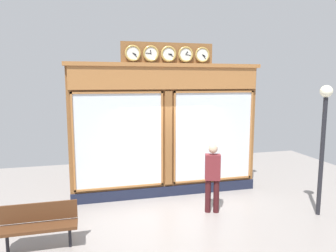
# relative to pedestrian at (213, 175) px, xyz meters

# --- Properties ---
(ground_plane) EXTENTS (14.00, 14.00, 0.00)m
(ground_plane) POSITION_rel_pedestrian_xyz_m (0.77, 1.47, -0.93)
(ground_plane) COLOR gray
(shop_facade) EXTENTS (5.31, 0.42, 4.18)m
(shop_facade) POSITION_rel_pedestrian_xyz_m (0.77, -1.45, 0.94)
(shop_facade) COLOR brown
(shop_facade) RESTS_ON ground_plane
(pedestrian) EXTENTS (0.41, 0.32, 1.69)m
(pedestrian) POSITION_rel_pedestrian_xyz_m (0.00, 0.00, 0.00)
(pedestrian) COLOR #3A1316
(pedestrian) RESTS_ON ground_plane
(street_lamp) EXTENTS (0.28, 0.28, 3.08)m
(street_lamp) POSITION_rel_pedestrian_xyz_m (-2.42, 0.76, 1.15)
(street_lamp) COLOR black
(street_lamp) RESTS_ON ground_plane
(street_bench) EXTENTS (1.40, 0.40, 0.87)m
(street_bench) POSITION_rel_pedestrian_xyz_m (3.82, 0.77, -0.41)
(street_bench) COLOR #4C2B16
(street_bench) RESTS_ON ground_plane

